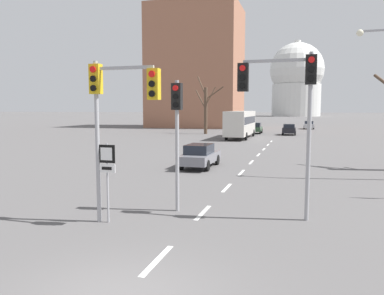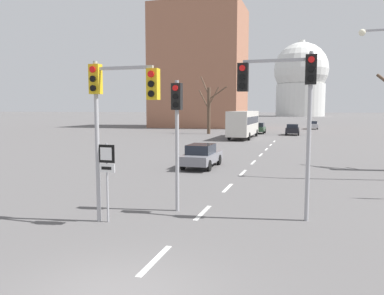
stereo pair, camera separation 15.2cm
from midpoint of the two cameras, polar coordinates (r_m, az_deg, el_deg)
name	(u,v)px [view 1 (the left image)]	position (r m, az deg, el deg)	size (l,w,h in m)	color
lane_stripe_0	(157,260)	(9.84, -5.77, -16.70)	(0.16, 2.00, 0.01)	silver
lane_stripe_1	(203,213)	(13.88, 1.35, -9.88)	(0.16, 2.00, 0.01)	silver
lane_stripe_2	(227,188)	(18.14, 5.07, -6.13)	(0.16, 2.00, 0.01)	silver
lane_stripe_3	(241,173)	(22.49, 7.34, -3.80)	(0.16, 2.00, 0.01)	silver
lane_stripe_4	(251,162)	(26.89, 8.86, -2.23)	(0.16, 2.00, 0.01)	silver
lane_stripe_5	(258,155)	(31.32, 9.95, -1.10)	(0.16, 2.00, 0.01)	silver
lane_stripe_6	(264,149)	(35.77, 10.76, -0.25)	(0.16, 2.00, 0.01)	silver
lane_stripe_7	(268,145)	(40.23, 11.40, 0.41)	(0.16, 2.00, 0.01)	silver
lane_stripe_8	(271,141)	(44.70, 11.91, 0.94)	(0.16, 2.00, 0.01)	silver
traffic_signal_near_left	(115,101)	(12.34, -11.93, 7.01)	(2.38, 0.34, 5.32)	#9E9EA3
traffic_signal_centre_tall	(177,121)	(13.64, -2.62, 4.12)	(0.36, 0.34, 4.80)	#9E9EA3
traffic_signal_near_right	(287,93)	(13.02, 13.91, 7.99)	(2.59, 0.34, 5.64)	#9E9EA3
route_sign_post	(107,169)	(12.68, -13.15, -3.15)	(0.60, 0.08, 2.66)	#9E9EA3
sedan_near_left	(289,129)	(56.13, 14.51, 2.70)	(1.90, 3.82, 1.60)	black
sedan_near_right	(200,155)	(24.18, 1.03, -1.21)	(1.85, 4.46, 1.52)	slate
sedan_mid_centre	(309,125)	(73.72, 17.32, 3.32)	(1.90, 4.01, 1.53)	#B7B7BC
sedan_far_left	(256,128)	(58.18, 9.64, 2.94)	(1.76, 3.82, 1.68)	#2D4C33
city_bus	(241,122)	(48.74, 7.32, 3.83)	(2.66, 10.80, 3.48)	beige
bare_tree_left_near	(206,108)	(56.77, 2.05, 6.11)	(4.71, 1.69, 8.75)	brown
capitol_dome	(297,80)	(201.59, 15.62, 9.92)	(27.08, 27.08, 38.26)	silver
apartment_block_left	(196,68)	(79.11, 0.59, 12.04)	(18.00, 14.00, 24.46)	#9E664C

